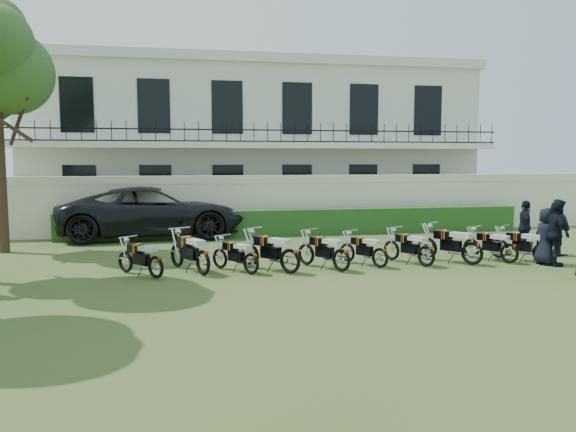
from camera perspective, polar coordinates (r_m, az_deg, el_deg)
The scene contains 19 objects.
ground at distance 14.65m, azimuth 3.12°, elevation -5.82°, with size 100.00×100.00×0.00m, color #395221.
perimeter_wall at distance 22.27m, azimuth -1.82°, elevation 1.25°, with size 30.00×0.35×2.30m.
hedge at distance 21.73m, azimuth 1.12°, elevation -0.64°, with size 18.00×0.60×1.00m, color #1F4619.
building at distance 28.10m, azimuth -3.75°, elevation 7.39°, with size 20.40×9.60×7.40m.
motorcycle_0 at distance 14.20m, azimuth -13.29°, elevation -4.53°, with size 1.24×1.37×0.96m.
motorcycle_1 at distance 14.34m, azimuth -8.64°, elevation -4.08°, with size 1.05×1.83×1.10m.
motorcycle_2 at distance 14.37m, azimuth -3.77°, elevation -4.32°, with size 1.13×1.37×0.93m.
motorcycle_3 at distance 14.37m, azimuth 0.21°, elevation -3.98°, with size 1.41×1.58×1.10m.
motorcycle_4 at distance 14.70m, azimuth 5.45°, elevation -3.93°, with size 1.10×1.63×1.03m.
motorcycle_5 at distance 15.35m, azimuth 9.35°, elevation -3.72°, with size 0.98×1.49×0.93m.
motorcycle_6 at distance 15.77m, azimuth 13.87°, elevation -3.46°, with size 0.94×1.66×0.99m.
motorcycle_7 at distance 16.36m, azimuth 18.23°, elevation -3.07°, with size 1.30×1.65×1.10m.
motorcycle_8 at distance 17.01m, azimuth 21.59°, elevation -3.08°, with size 0.94×1.58×0.96m.
motorcycle_9 at distance 17.31m, azimuth 24.48°, elevation -2.99°, with size 1.13×1.54×0.99m.
suv at distance 21.73m, azimuth -13.52°, elevation 0.41°, with size 3.17×6.87×1.91m, color black.
officer_2 at distance 17.09m, azimuth 25.49°, elevation -1.65°, with size 1.05×0.44×1.80m, color black.
officer_3 at distance 17.26m, azimuth 24.74°, elevation -1.89°, with size 0.78×0.51×1.60m, color black.
officer_4 at distance 19.09m, azimuth 25.68°, elevation -1.03°, with size 0.84×0.65×1.73m, color black.
officer_5 at distance 18.96m, azimuth 22.94°, elevation -1.05°, with size 0.98×0.41×1.67m, color black.
Camera 1 is at (-3.46, -13.92, 2.98)m, focal length 35.00 mm.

